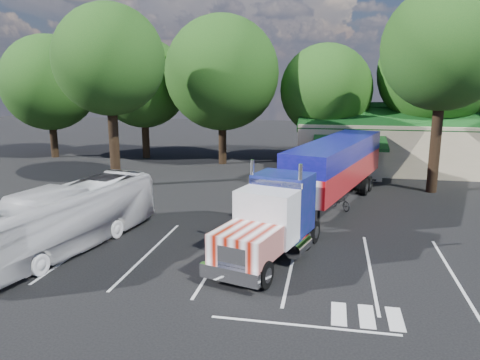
% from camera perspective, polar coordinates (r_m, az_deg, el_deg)
% --- Properties ---
extents(ground, '(120.00, 120.00, 0.00)m').
position_cam_1_polar(ground, '(26.18, 0.46, -4.67)').
color(ground, black).
rests_on(ground, ground).
extents(event_hall, '(24.20, 14.12, 5.55)m').
position_cam_1_polar(event_hall, '(43.72, 23.11, 4.23)').
color(event_hall, '#C3AF91').
rests_on(event_hall, ground).
extents(tree_row_a, '(9.00, 9.00, 11.68)m').
position_cam_1_polar(tree_row_a, '(48.96, -22.26, 10.91)').
color(tree_row_a, black).
rests_on(tree_row_a, ground).
extents(tree_row_b, '(8.40, 8.40, 11.35)m').
position_cam_1_polar(tree_row_b, '(45.91, -11.70, 11.49)').
color(tree_row_b, black).
rests_on(tree_row_b, ground).
extents(tree_row_c, '(10.00, 10.00, 13.05)m').
position_cam_1_polar(tree_row_c, '(41.91, -2.22, 12.90)').
color(tree_row_c, black).
rests_on(tree_row_c, ground).
extents(tree_row_d, '(8.00, 8.00, 10.60)m').
position_cam_1_polar(tree_row_d, '(42.11, 10.44, 10.72)').
color(tree_row_d, black).
rests_on(tree_row_d, ground).
extents(tree_row_e, '(9.60, 9.60, 12.90)m').
position_cam_1_polar(tree_row_e, '(43.42, 22.76, 12.01)').
color(tree_row_e, black).
rests_on(tree_row_e, ground).
extents(tree_near_left, '(7.60, 7.60, 12.65)m').
position_cam_1_polar(tree_near_left, '(34.14, -15.65, 13.86)').
color(tree_near_left, black).
rests_on(tree_near_left, ground).
extents(tree_near_right, '(8.00, 8.00, 13.50)m').
position_cam_1_polar(tree_near_right, '(33.85, 23.61, 14.42)').
color(tree_near_right, black).
rests_on(tree_near_right, ground).
extents(semi_truck, '(8.02, 19.80, 4.18)m').
position_cam_1_polar(semi_truck, '(26.48, 10.09, 0.61)').
color(semi_truck, black).
rests_on(semi_truck, ground).
extents(woman, '(0.47, 0.67, 1.72)m').
position_cam_1_polar(woman, '(24.49, 3.60, -3.81)').
color(woman, black).
rests_on(woman, ground).
extents(bicycle, '(1.61, 1.88, 0.98)m').
position_cam_1_polar(bicycle, '(28.46, 12.12, -2.53)').
color(bicycle, black).
rests_on(bicycle, ground).
extents(tour_bus, '(4.55, 10.79, 2.93)m').
position_cam_1_polar(tour_bus, '(22.62, -20.37, -4.38)').
color(tour_bus, silver).
rests_on(tour_bus, ground).
extents(silver_sedan, '(4.53, 1.97, 1.45)m').
position_cam_1_polar(silver_sedan, '(35.79, 11.50, 0.95)').
color(silver_sedan, '#ADB0B5').
rests_on(silver_sedan, ground).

